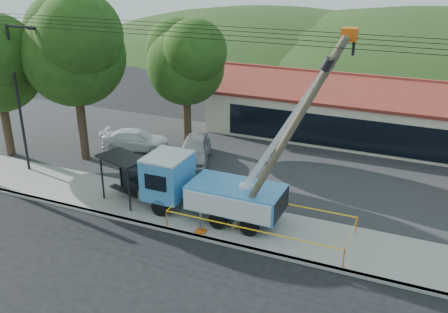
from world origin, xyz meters
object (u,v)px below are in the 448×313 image
leaning_pole (288,135)px  car_white (138,150)px  utility_truck (209,186)px  bus_shelter (126,168)px  car_silver (195,164)px

leaning_pole → car_white: bearing=150.2°
utility_truck → car_white: bearing=142.7°
utility_truck → car_white: (-8.60, 6.55, -1.74)m
bus_shelter → car_white: 8.03m
utility_truck → car_white: 10.95m
car_silver → utility_truck: bearing=-77.3°
leaning_pole → bus_shelter: 9.63m
bus_shelter → car_silver: size_ratio=0.63×
utility_truck → car_white: utility_truck is taller
utility_truck → car_silver: (-3.91, 6.04, -1.74)m
bus_shelter → car_white: (-3.81, 6.77, -2.03)m
utility_truck → leaning_pole: size_ratio=1.05×
bus_shelter → utility_truck: bearing=19.3°
bus_shelter → car_white: bus_shelter is taller
car_silver → car_white: bearing=153.7°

